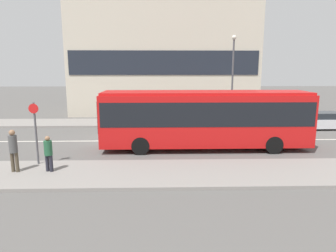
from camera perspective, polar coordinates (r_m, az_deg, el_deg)
The scene contains 11 objects.
ground_plane at distance 19.38m, azimuth -10.60°, elevation -2.80°, with size 120.00×120.00×0.00m, color #595654.
sidewalk_near at distance 13.48m, azimuth -14.75°, elevation -8.80°, with size 44.00×3.50×0.13m.
sidewalk_far at distance 25.43m, azimuth -8.43°, elevation 0.66°, with size 44.00×3.50×0.13m.
lane_centerline at distance 19.38m, azimuth -10.60°, elevation -2.79°, with size 41.80×0.16×0.01m.
apartment_block_left_tower at distance 31.54m, azimuth -0.84°, elevation 19.37°, with size 18.21×6.26×18.38m.
city_bus at distance 17.01m, azimuth 7.02°, elevation 1.88°, with size 11.61×2.57×3.28m.
parked_car_0 at distance 25.68m, azimuth 27.50°, elevation 0.88°, with size 4.64×1.81×1.28m.
pedestrian_near_stop at distance 14.40m, azimuth -27.38°, elevation -3.73°, with size 0.35×0.34×1.85m.
pedestrian_down_pavement at distance 13.89m, azimuth -21.83°, elevation -4.55°, with size 0.34×0.34×1.57m.
bus_stop_sign at distance 15.02m, azimuth -23.91°, elevation -0.48°, with size 0.44×0.12×2.89m.
street_lamp at distance 24.26m, azimuth 12.23°, elevation 10.23°, with size 0.36×0.36×6.92m.
Camera 1 is at (3.06, -18.60, 4.52)m, focal length 32.00 mm.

